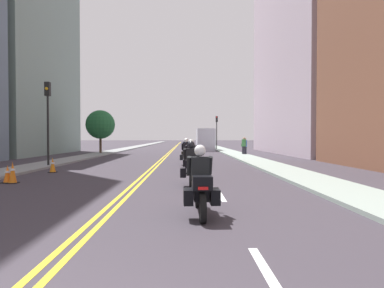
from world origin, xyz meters
The scene contains 22 objects.
ground_plane centered at (0.00, 48.00, 0.00)m, with size 264.00×264.00×0.00m, color #38323A.
sidewalk_left centered at (-6.81, 48.00, 0.06)m, with size 2.11×144.00×0.12m, color gray.
sidewalk_right centered at (6.81, 48.00, 0.06)m, with size 2.11×144.00×0.12m, color gray.
centreline_yellow_inner centered at (-0.12, 48.00, 0.00)m, with size 0.12×132.00×0.01m, color yellow.
centreline_yellow_outer centered at (0.12, 48.00, 0.00)m, with size 0.12×132.00×0.01m, color yellow.
lane_dashes_white centered at (2.87, 29.00, 0.00)m, with size 0.14×56.40×0.01m.
building_left_1 centered at (-16.06, 31.36, 10.97)m, with size 9.29×15.37×21.94m.
building_right_1 centered at (15.51, 33.13, 12.98)m, with size 8.20×20.80×25.96m.
motorcycle_0 centered at (2.15, 5.32, 0.64)m, with size 0.77×2.13×1.57m.
motorcycle_1 centered at (2.03, 9.88, 0.65)m, with size 0.77×2.09×1.60m.
motorcycle_2 centered at (2.09, 14.07, 0.65)m, with size 0.77×2.11×1.64m.
motorcycle_3 centered at (1.85, 18.44, 0.68)m, with size 0.76×2.10×1.66m.
motorcycle_4 centered at (1.89, 22.52, 0.68)m, with size 0.76×2.27×1.69m.
traffic_cone_0 centered at (-4.73, 14.17, 0.37)m, with size 0.36×0.36×0.74m.
traffic_cone_1 centered at (-4.70, 10.45, 0.41)m, with size 0.36×0.36×0.83m.
traffic_cone_2 centered at (-4.96, 10.57, 0.33)m, with size 0.37×0.37×0.67m.
traffic_light_near centered at (-6.15, 17.01, 3.39)m, with size 0.28×0.38×4.92m.
traffic_light_far centered at (6.15, 42.99, 3.23)m, with size 0.28×0.38×4.66m.
pedestrian_0 centered at (7.55, 29.08, 0.87)m, with size 0.28×0.50×1.69m.
pedestrian_1 centered at (7.40, 28.94, 0.91)m, with size 0.42×0.48×1.76m.
street_tree_0 centered at (-6.98, 31.63, 3.04)m, with size 2.96×2.96×4.53m.
parked_truck centered at (4.35, 40.15, 1.27)m, with size 2.20×6.50×2.80m.
Camera 1 is at (1.83, -1.77, 1.74)m, focal length 30.12 mm.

